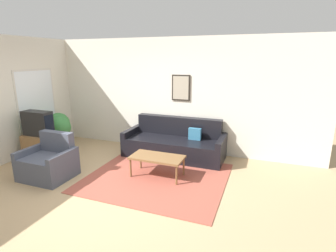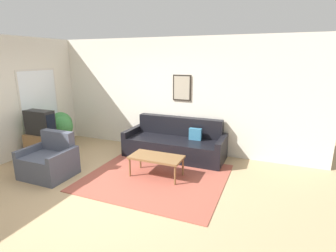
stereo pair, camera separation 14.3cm
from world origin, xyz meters
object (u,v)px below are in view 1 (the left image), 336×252
Objects in this scene: coffee_table at (157,158)px; potted_plant_tall at (40,130)px; tv at (38,123)px; armchair at (49,163)px; couch at (175,144)px.

coffee_table is 1.04× the size of potted_plant_tall.
tv is 0.74× the size of armchair.
armchair reaches higher than coffee_table.
tv is at bearing -155.45° from couch.
coffee_table is 3.00m from potted_plant_tall.
tv reaches higher than couch.
potted_plant_tall reaches higher than coffee_table.
couch is 2.27× the size of coffee_table.
armchair is at bearing -158.73° from coffee_table.
coffee_table is 2.84m from tv.
potted_plant_tall is (-0.19, 0.21, -0.22)m from tv.
coffee_table is (0.05, -1.15, 0.07)m from couch.
couch reaches higher than armchair.
tv reaches higher than potted_plant_tall.
armchair is 0.92× the size of potted_plant_tall.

